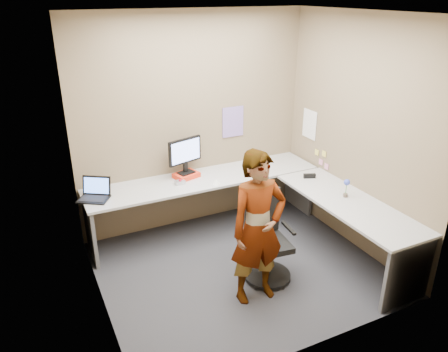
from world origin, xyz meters
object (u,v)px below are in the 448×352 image
office_chair (266,245)px  person (258,228)px  monitor (185,153)px  desk (258,200)px

office_chair → person: size_ratio=0.61×
monitor → person: person is taller
monitor → office_chair: 1.54m
monitor → person: (0.12, -1.59, -0.26)m
desk → person: bearing=-120.5°
desk → monitor: monitor is taller
office_chair → person: person is taller
office_chair → desk: bearing=73.8°
monitor → person: size_ratio=0.29×
person → office_chair: bearing=45.0°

